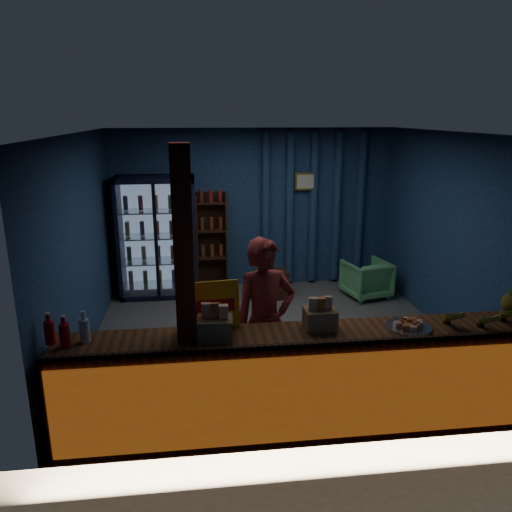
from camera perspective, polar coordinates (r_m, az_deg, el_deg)
The scene contains 17 objects.
ground at distance 6.56m, azimuth 1.96°, elevation -9.42°, with size 4.60×4.60×0.00m, color #515154.
room_walls at distance 6.06m, azimuth 2.10°, elevation 4.11°, with size 4.60×4.60×4.60m.
counter at distance 4.68m, azimuth 5.74°, elevation -14.07°, with size 4.40×0.57×0.99m.
support_post at distance 4.23m, azimuth -8.03°, elevation -5.14°, with size 0.16×0.16×2.60m, color maroon.
beverage_cooler at distance 8.02m, azimuth -11.16°, elevation 2.12°, with size 1.20×0.62×1.90m.
bottle_shelf at distance 8.17m, azimuth -5.09°, elevation 1.61°, with size 0.50×0.28×1.60m.
curtain_folds at distance 8.36m, azimuth 6.58°, elevation 5.45°, with size 1.74×0.14×2.50m.
framed_picture at distance 8.22m, azimuth 5.72°, elevation 8.47°, with size 0.36×0.04×0.28m.
shopkeeper at distance 4.95m, azimuth 1.05°, elevation -7.51°, with size 0.61×0.40×1.69m, color maroon.
green_chair at distance 8.09m, azimuth 12.49°, elevation -2.56°, with size 0.63×0.65×0.59m, color #62C577.
side_table at distance 7.87m, azimuth 1.74°, elevation -3.24°, with size 0.54×0.43×0.53m.
yellow_sign at distance 4.49m, azimuth -5.35°, elevation -5.65°, with size 0.55×0.17×0.43m.
soda_bottles at distance 4.50m, azimuth -20.87°, elevation -8.06°, with size 0.37×0.17×0.28m.
snack_box_left at distance 4.31m, azimuth -4.70°, elevation -8.07°, with size 0.31×0.27×0.32m.
snack_box_centre at distance 4.55m, azimuth 7.33°, elevation -6.94°, with size 0.28×0.23×0.29m.
pastry_tray at distance 4.74m, azimuth 17.05°, elevation -7.65°, with size 0.41×0.41×0.07m.
banana_bunches at distance 5.06m, azimuth 25.62°, elevation -6.28°, with size 1.06×0.30×0.17m.
Camera 1 is at (-0.94, -5.85, 2.82)m, focal length 35.00 mm.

